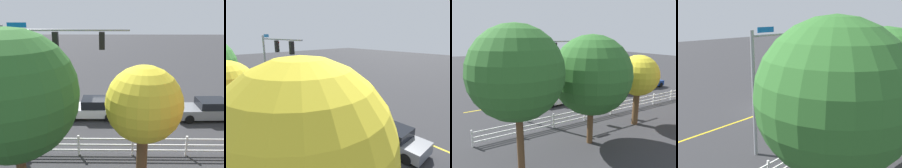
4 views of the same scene
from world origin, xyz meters
TOP-DOWN VIEW (x-y plane):
  - ground_plane at (0.00, 0.00)m, footprint 120.00×120.00m
  - lane_center_stripe at (-4.00, 0.00)m, footprint 28.00×0.16m
  - signal_assembly at (3.64, 4.53)m, footprint 7.38×0.38m
  - car_0 at (-7.37, 2.14)m, footprint 4.74×2.06m
  - car_2 at (1.05, 1.98)m, footprint 3.93×1.90m
  - white_rail_fence at (-3.00, 6.98)m, footprint 26.10×0.10m
  - tree_1 at (3.18, 10.19)m, footprint 4.98×4.98m
  - tree_4 at (-1.76, 9.54)m, footprint 3.13×3.13m

SIDE VIEW (x-z plane):
  - ground_plane at x=0.00m, z-range 0.00..0.00m
  - lane_center_stripe at x=-4.00m, z-range 0.00..0.01m
  - white_rail_fence at x=-3.00m, z-range 0.03..1.18m
  - car_2 at x=1.05m, z-range -0.04..1.38m
  - car_0 at x=-7.37m, z-range -0.03..1.38m
  - tree_4 at x=-1.76m, z-range 1.15..6.68m
  - tree_1 at x=3.18m, z-range 1.02..8.05m
  - signal_assembly at x=3.64m, z-range 1.41..8.29m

